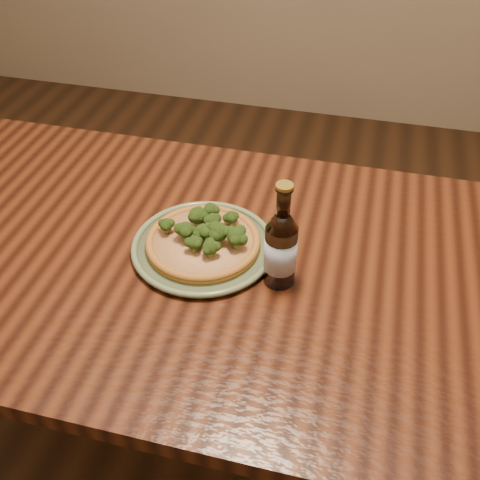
% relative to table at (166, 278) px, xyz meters
% --- Properties ---
extents(ground, '(4.50, 4.50, 0.00)m').
position_rel_table_xyz_m(ground, '(0.00, -0.10, -0.66)').
color(ground, '#382111').
rests_on(ground, ground).
extents(table, '(1.60, 0.90, 0.75)m').
position_rel_table_xyz_m(table, '(0.00, 0.00, 0.00)').
color(table, '#461F0F').
rests_on(table, ground).
extents(plate, '(0.32, 0.32, 0.02)m').
position_rel_table_xyz_m(plate, '(0.09, 0.02, 0.10)').
color(plate, '#647551').
rests_on(plate, table).
extents(pizza, '(0.26, 0.26, 0.07)m').
position_rel_table_xyz_m(pizza, '(0.09, 0.02, 0.12)').
color(pizza, '#A76A25').
rests_on(pizza, plate).
extents(beer_bottle, '(0.07, 0.07, 0.25)m').
position_rel_table_xyz_m(beer_bottle, '(0.27, -0.03, 0.18)').
color(beer_bottle, black).
rests_on(beer_bottle, table).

